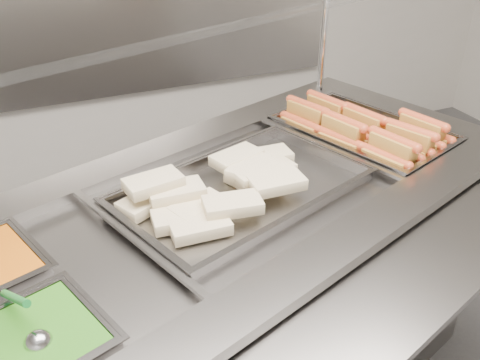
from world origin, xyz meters
name	(u,v)px	position (x,y,z in m)	size (l,w,h in m)	color
steam_counter	(228,314)	(-0.05, 0.43, 0.50)	(2.29, 1.56, 1.01)	slate
tray_rail	(381,303)	(0.14, -0.11, 0.95)	(1.99, 1.02, 0.06)	gray
sneeze_guard	(171,45)	(-0.13, 0.66, 1.41)	(1.85, 0.91, 0.49)	silver
pan_hotdogs	(362,140)	(0.61, 0.66, 0.96)	(0.56, 0.70, 0.11)	gray
pan_wraps	(243,194)	(0.02, 0.45, 0.97)	(0.86, 0.67, 0.08)	gray
pan_peas	(23,360)	(-0.68, 0.04, 0.96)	(0.40, 0.36, 0.11)	gray
hotdogs_in_buns	(364,130)	(0.60, 0.63, 1.01)	(0.50, 0.62, 0.13)	#A36B22
tortilla_wraps	(226,185)	(-0.04, 0.46, 1.01)	(0.64, 0.41, 0.10)	#CBB188
serving_spoon	(34,335)	(-0.64, 0.05, 1.01)	(0.10, 0.20, 0.15)	#A3A4A8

